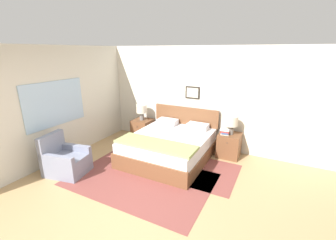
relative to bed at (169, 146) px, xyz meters
name	(u,v)px	position (x,y,z in m)	size (l,w,h in m)	color
ground_plane	(121,212)	(0.16, -2.05, -0.31)	(16.00, 16.00, 0.00)	tan
wall_back	(194,97)	(0.16, 1.09, 0.99)	(7.26, 0.09, 2.60)	beige
wall_left	(78,100)	(-2.30, -0.52, 0.99)	(0.08, 5.51, 2.60)	beige
area_rug_main	(141,179)	(-0.09, -1.11, -0.31)	(2.78, 1.85, 0.01)	brown
area_rug_bedside	(216,175)	(1.22, -0.26, -0.31)	(0.83, 1.33, 0.01)	brown
bed	(169,146)	(0.00, 0.00, 0.00)	(1.79, 2.04, 1.04)	brown
armchair	(65,161)	(-1.64, -1.60, -0.03)	(0.90, 0.78, 0.84)	gray
nightstand_near_window	(143,129)	(-1.25, 0.75, -0.02)	(0.51, 0.54, 0.58)	brown
nightstand_by_door	(229,145)	(1.25, 0.75, -0.02)	(0.51, 0.54, 0.58)	brown
table_lamp_near_window	(142,110)	(-1.25, 0.74, 0.57)	(0.30, 0.30, 0.45)	slate
table_lamp_by_door	(231,122)	(1.25, 0.74, 0.57)	(0.30, 0.30, 0.45)	slate
book_thick_bottom	(225,133)	(1.13, 0.70, 0.28)	(0.22, 0.25, 0.03)	silver
book_hardcover_middle	(225,132)	(1.13, 0.70, 0.31)	(0.19, 0.28, 0.03)	#335693
book_novel_upper	(225,131)	(1.13, 0.70, 0.35)	(0.23, 0.24, 0.04)	#B7332D
book_slim_near_top	(225,129)	(1.13, 0.70, 0.38)	(0.23, 0.23, 0.04)	silver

